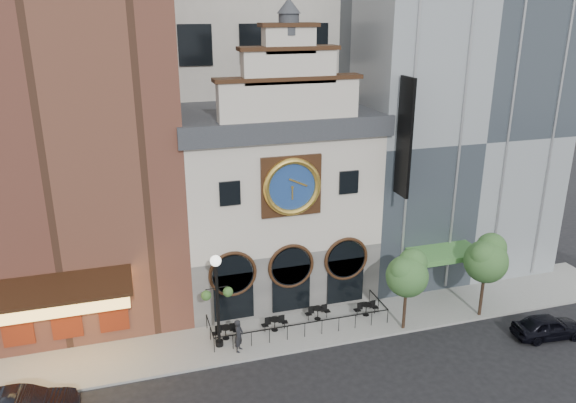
{
  "coord_description": "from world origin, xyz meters",
  "views": [
    {
      "loc": [
        -9.17,
        -25.55,
        18.36
      ],
      "look_at": [
        0.44,
        6.0,
        6.86
      ],
      "focal_mm": 35.0,
      "sensor_mm": 36.0,
      "label": 1
    }
  ],
  "objects_px": {
    "lamppost": "(217,291)",
    "tree_right": "(487,258)",
    "pedestrian": "(239,336)",
    "bistro_0": "(226,332)",
    "bistro_3": "(366,308)",
    "bistro_1": "(275,323)",
    "bistro_2": "(318,312)",
    "car_right": "(548,326)",
    "tree_left": "(408,273)"
  },
  "relations": [
    {
      "from": "bistro_0",
      "to": "lamppost",
      "type": "relative_size",
      "value": 0.28
    },
    {
      "from": "bistro_1",
      "to": "tree_left",
      "type": "relative_size",
      "value": 0.32
    },
    {
      "from": "bistro_1",
      "to": "pedestrian",
      "type": "bearing_deg",
      "value": -150.05
    },
    {
      "from": "bistro_1",
      "to": "bistro_0",
      "type": "bearing_deg",
      "value": -179.46
    },
    {
      "from": "bistro_0",
      "to": "lamppost",
      "type": "bearing_deg",
      "value": -129.62
    },
    {
      "from": "bistro_0",
      "to": "car_right",
      "type": "relative_size",
      "value": 0.38
    },
    {
      "from": "lamppost",
      "to": "pedestrian",
      "type": "bearing_deg",
      "value": -42.84
    },
    {
      "from": "bistro_1",
      "to": "bistro_3",
      "type": "bearing_deg",
      "value": 0.21
    },
    {
      "from": "bistro_0",
      "to": "bistro_3",
      "type": "height_order",
      "value": "same"
    },
    {
      "from": "bistro_2",
      "to": "bistro_0",
      "type": "bearing_deg",
      "value": -175.23
    },
    {
      "from": "tree_right",
      "to": "lamppost",
      "type": "bearing_deg",
      "value": 175.29
    },
    {
      "from": "bistro_1",
      "to": "lamppost",
      "type": "xyz_separation_m",
      "value": [
        -3.43,
        -0.61,
        3.0
      ]
    },
    {
      "from": "bistro_2",
      "to": "tree_left",
      "type": "relative_size",
      "value": 0.32
    },
    {
      "from": "bistro_0",
      "to": "tree_right",
      "type": "distance_m",
      "value": 16.2
    },
    {
      "from": "bistro_1",
      "to": "pedestrian",
      "type": "xyz_separation_m",
      "value": [
        -2.46,
        -1.42,
        0.5
      ]
    },
    {
      "from": "lamppost",
      "to": "tree_left",
      "type": "xyz_separation_m",
      "value": [
        10.92,
        -1.32,
        0.17
      ]
    },
    {
      "from": "tree_right",
      "to": "car_right",
      "type": "bearing_deg",
      "value": -53.17
    },
    {
      "from": "bistro_1",
      "to": "pedestrian",
      "type": "height_order",
      "value": "pedestrian"
    },
    {
      "from": "bistro_1",
      "to": "bistro_3",
      "type": "relative_size",
      "value": 1.0
    },
    {
      "from": "tree_right",
      "to": "pedestrian",
      "type": "bearing_deg",
      "value": 178.01
    },
    {
      "from": "car_right",
      "to": "pedestrian",
      "type": "distance_m",
      "value": 17.99
    },
    {
      "from": "bistro_2",
      "to": "tree_right",
      "type": "bearing_deg",
      "value": -13.64
    },
    {
      "from": "bistro_1",
      "to": "car_right",
      "type": "relative_size",
      "value": 0.38
    },
    {
      "from": "bistro_1",
      "to": "pedestrian",
      "type": "relative_size",
      "value": 0.82
    },
    {
      "from": "pedestrian",
      "to": "tree_right",
      "type": "height_order",
      "value": "tree_right"
    },
    {
      "from": "lamppost",
      "to": "bistro_3",
      "type": "bearing_deg",
      "value": 0.81
    },
    {
      "from": "bistro_0",
      "to": "bistro_1",
      "type": "bearing_deg",
      "value": 0.54
    },
    {
      "from": "car_right",
      "to": "bistro_1",
      "type": "bearing_deg",
      "value": 77.07
    },
    {
      "from": "bistro_0",
      "to": "bistro_2",
      "type": "xyz_separation_m",
      "value": [
        5.82,
        0.49,
        0.0
      ]
    },
    {
      "from": "lamppost",
      "to": "tree_right",
      "type": "height_order",
      "value": "lamppost"
    },
    {
      "from": "bistro_0",
      "to": "bistro_3",
      "type": "xyz_separation_m",
      "value": [
        8.86,
        0.05,
        0.0
      ]
    },
    {
      "from": "bistro_1",
      "to": "bistro_2",
      "type": "xyz_separation_m",
      "value": [
        2.87,
        0.46,
        0.0
      ]
    },
    {
      "from": "bistro_2",
      "to": "pedestrian",
      "type": "height_order",
      "value": "pedestrian"
    },
    {
      "from": "tree_right",
      "to": "bistro_0",
      "type": "bearing_deg",
      "value": 173.04
    },
    {
      "from": "pedestrian",
      "to": "tree_right",
      "type": "relative_size",
      "value": 0.37
    },
    {
      "from": "bistro_2",
      "to": "bistro_3",
      "type": "distance_m",
      "value": 3.07
    },
    {
      "from": "bistro_2",
      "to": "lamppost",
      "type": "xyz_separation_m",
      "value": [
        -6.3,
        -1.07,
        3.0
      ]
    },
    {
      "from": "bistro_3",
      "to": "tree_left",
      "type": "bearing_deg",
      "value": -51.01
    },
    {
      "from": "bistro_3",
      "to": "pedestrian",
      "type": "height_order",
      "value": "pedestrian"
    },
    {
      "from": "car_right",
      "to": "pedestrian",
      "type": "height_order",
      "value": "pedestrian"
    },
    {
      "from": "car_right",
      "to": "pedestrian",
      "type": "relative_size",
      "value": 2.15
    },
    {
      "from": "tree_left",
      "to": "lamppost",
      "type": "bearing_deg",
      "value": 173.11
    },
    {
      "from": "car_right",
      "to": "tree_right",
      "type": "bearing_deg",
      "value": 42.53
    },
    {
      "from": "pedestrian",
      "to": "bistro_1",
      "type": "bearing_deg",
      "value": -28.12
    },
    {
      "from": "pedestrian",
      "to": "tree_left",
      "type": "relative_size",
      "value": 0.39
    },
    {
      "from": "bistro_0",
      "to": "tree_right",
      "type": "relative_size",
      "value": 0.3
    },
    {
      "from": "lamppost",
      "to": "bistro_0",
      "type": "bearing_deg",
      "value": 47.32
    },
    {
      "from": "bistro_2",
      "to": "pedestrian",
      "type": "xyz_separation_m",
      "value": [
        -5.33,
        -1.88,
        0.5
      ]
    },
    {
      "from": "pedestrian",
      "to": "lamppost",
      "type": "xyz_separation_m",
      "value": [
        -0.97,
        0.81,
        2.5
      ]
    },
    {
      "from": "car_right",
      "to": "bistro_2",
      "type": "bearing_deg",
      "value": 71.31
    }
  ]
}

